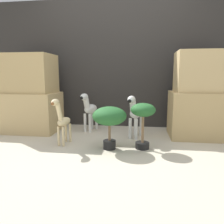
# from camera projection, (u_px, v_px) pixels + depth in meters

# --- Properties ---
(ground_plane) EXTENTS (14.00, 14.00, 0.00)m
(ground_plane) POSITION_uv_depth(u_px,v_px,m) (101.00, 153.00, 2.58)
(ground_plane) COLOR beige
(wall_back) EXTENTS (6.40, 0.08, 2.20)m
(wall_back) POSITION_uv_depth(u_px,v_px,m) (116.00, 64.00, 3.84)
(wall_back) COLOR #2D2B28
(wall_back) RESTS_ON ground_plane
(rock_pillar_left) EXTENTS (0.84, 0.64, 1.24)m
(rock_pillar_left) POSITION_uv_depth(u_px,v_px,m) (31.00, 96.00, 3.52)
(rock_pillar_left) COLOR tan
(rock_pillar_left) RESTS_ON ground_plane
(rock_pillar_right) EXTENTS (0.84, 0.64, 1.25)m
(rock_pillar_right) POSITION_uv_depth(u_px,v_px,m) (200.00, 98.00, 3.17)
(rock_pillar_right) COLOR tan
(rock_pillar_right) RESTS_ON ground_plane
(zebra_right) EXTENTS (0.25, 0.46, 0.63)m
(zebra_right) POSITION_uv_depth(u_px,v_px,m) (135.00, 113.00, 3.14)
(zebra_right) COLOR silver
(zebra_right) RESTS_ON ground_plane
(zebra_left) EXTENTS (0.25, 0.46, 0.63)m
(zebra_left) POSITION_uv_depth(u_px,v_px,m) (89.00, 109.00, 3.54)
(zebra_left) COLOR silver
(zebra_left) RESTS_ON ground_plane
(giraffe_figurine) EXTENTS (0.15, 0.44, 0.62)m
(giraffe_figurine) POSITION_uv_depth(u_px,v_px,m) (62.00, 119.00, 2.82)
(giraffe_figurine) COLOR beige
(giraffe_figurine) RESTS_ON ground_plane
(potted_palm_front) EXTENTS (0.42, 0.42, 0.53)m
(potted_palm_front) POSITION_uv_depth(u_px,v_px,m) (109.00, 118.00, 2.66)
(potted_palm_front) COLOR black
(potted_palm_front) RESTS_ON ground_plane
(potted_palm_back) EXTENTS (0.30, 0.30, 0.57)m
(potted_palm_back) POSITION_uv_depth(u_px,v_px,m) (143.00, 115.00, 2.66)
(potted_palm_back) COLOR black
(potted_palm_back) RESTS_ON ground_plane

